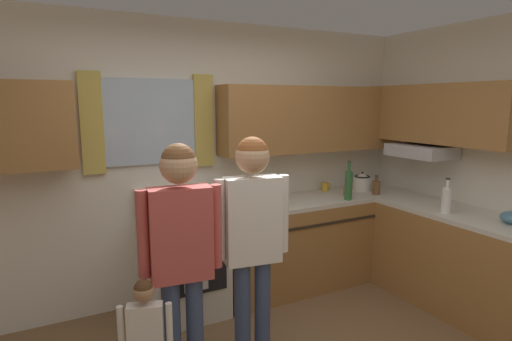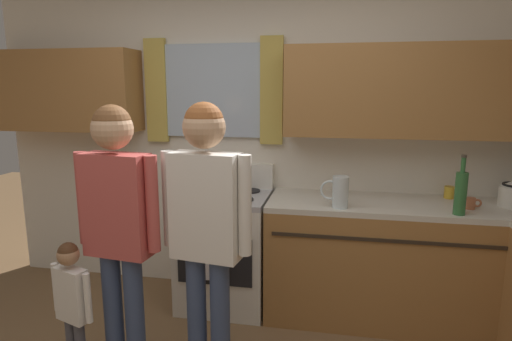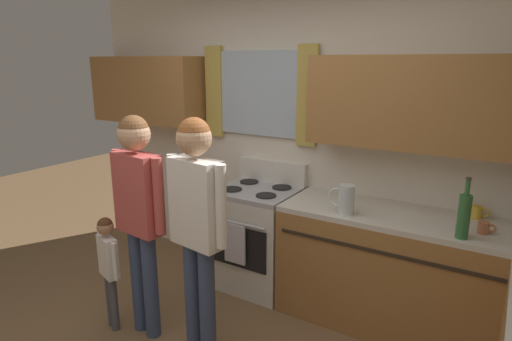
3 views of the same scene
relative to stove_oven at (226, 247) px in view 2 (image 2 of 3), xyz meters
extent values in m
cube|color=silver|center=(0.24, 0.36, 0.83)|extent=(4.60, 0.10, 2.60)
cube|color=silver|center=(-0.17, 0.29, 1.22)|extent=(0.79, 0.03, 0.74)
cube|color=gold|center=(-0.65, 0.28, 1.22)|extent=(0.18, 0.04, 0.84)
cube|color=gold|center=(0.32, 0.28, 1.22)|extent=(0.18, 0.04, 0.84)
cube|color=#9E6B38|center=(-1.42, 0.15, 1.22)|extent=(1.28, 0.32, 0.66)
cube|color=#9E6B38|center=(1.50, 0.15, 1.22)|extent=(2.09, 0.32, 0.66)
cube|color=#9E6B38|center=(1.45, 0.00, -0.04)|extent=(2.18, 0.62, 0.86)
cube|color=beige|center=(1.45, 0.00, 0.41)|extent=(2.18, 0.62, 0.04)
cube|color=#2D2319|center=(1.45, -0.32, 0.25)|extent=(2.06, 0.01, 0.02)
cube|color=silver|center=(0.00, 0.00, -0.04)|extent=(0.68, 0.62, 0.86)
cube|color=black|center=(0.00, -0.32, 0.01)|extent=(0.56, 0.01, 0.36)
cylinder|color=#ADADB2|center=(0.00, -0.34, 0.23)|extent=(0.56, 0.02, 0.02)
cube|color=#ADADB2|center=(0.00, 0.00, 0.41)|extent=(0.68, 0.62, 0.04)
cube|color=silver|center=(0.00, 0.27, 0.53)|extent=(0.68, 0.08, 0.20)
cylinder|color=black|center=(-0.17, -0.14, 0.44)|extent=(0.17, 0.17, 0.01)
cylinder|color=black|center=(0.17, -0.14, 0.44)|extent=(0.17, 0.17, 0.01)
cylinder|color=black|center=(-0.17, 0.13, 0.44)|extent=(0.17, 0.17, 0.01)
cylinder|color=black|center=(0.17, 0.13, 0.44)|extent=(0.17, 0.17, 0.01)
cube|color=silver|center=(0.00, -0.35, 0.05)|extent=(0.20, 0.02, 0.34)
cylinder|color=#2D6633|center=(1.64, -0.23, 0.57)|extent=(0.08, 0.08, 0.28)
cylinder|color=#2D6633|center=(1.64, -0.23, 0.76)|extent=(0.03, 0.03, 0.10)
cylinder|color=#3F382D|center=(1.64, -0.23, 0.82)|extent=(0.03, 0.03, 0.02)
cylinder|color=#B76642|center=(1.75, -0.08, 0.47)|extent=(0.07, 0.07, 0.08)
torus|color=#B76642|center=(1.80, -0.08, 0.48)|extent=(0.06, 0.01, 0.06)
cylinder|color=gold|center=(1.68, 0.21, 0.48)|extent=(0.08, 0.08, 0.09)
torus|color=gold|center=(1.73, 0.21, 0.48)|extent=(0.06, 0.01, 0.06)
cylinder|color=silver|center=(0.88, -0.21, 0.54)|extent=(0.11, 0.11, 0.22)
torus|color=silver|center=(0.81, -0.21, 0.55)|extent=(0.14, 0.02, 0.14)
cylinder|color=#38476B|center=(-0.25, -1.06, -0.07)|extent=(0.11, 0.11, 0.80)
cylinder|color=#38476B|center=(-0.39, -1.04, -0.07)|extent=(0.11, 0.11, 0.80)
cube|color=#BF4C47|center=(-0.32, -1.05, 0.62)|extent=(0.38, 0.20, 0.57)
cylinder|color=#BF4C47|center=(-0.11, -1.08, 0.64)|extent=(0.07, 0.07, 0.52)
cylinder|color=#BF4C47|center=(-0.54, -1.03, 0.64)|extent=(0.07, 0.07, 0.52)
sphere|color=tan|center=(-0.32, -1.05, 1.03)|extent=(0.22, 0.22, 0.22)
sphere|color=brown|center=(-0.32, -1.05, 1.06)|extent=(0.20, 0.20, 0.20)
cylinder|color=#38476B|center=(0.24, -1.03, -0.06)|extent=(0.11, 0.11, 0.81)
cylinder|color=#38476B|center=(0.10, -1.01, -0.06)|extent=(0.11, 0.11, 0.81)
cube|color=white|center=(0.17, -1.02, 0.63)|extent=(0.39, 0.21, 0.57)
cylinder|color=white|center=(0.39, -1.05, 0.65)|extent=(0.07, 0.07, 0.53)
cylinder|color=white|center=(-0.05, -0.99, 0.65)|extent=(0.07, 0.07, 0.53)
sphere|color=tan|center=(0.17, -1.02, 1.05)|extent=(0.22, 0.22, 0.22)
sphere|color=brown|center=(0.17, -1.02, 1.08)|extent=(0.20, 0.20, 0.20)
cube|color=white|center=(-0.58, -1.15, 0.12)|extent=(0.22, 0.14, 0.31)
cylinder|color=white|center=(-0.45, -1.20, 0.13)|extent=(0.04, 0.04, 0.28)
cylinder|color=white|center=(-0.70, -1.11, 0.13)|extent=(0.04, 0.04, 0.28)
sphere|color=#A87A56|center=(-0.58, -1.15, 0.35)|extent=(0.12, 0.12, 0.12)
sphere|color=#4C2D19|center=(-0.58, -1.15, 0.37)|extent=(0.11, 0.11, 0.11)
camera|label=1|loc=(-1.00, -3.34, 1.40)|focal=28.69mm
camera|label=2|loc=(0.84, -3.12, 1.25)|focal=29.95mm
camera|label=3|loc=(1.86, -3.02, 1.51)|focal=30.00mm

